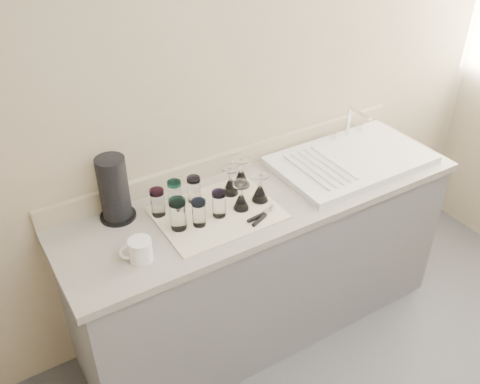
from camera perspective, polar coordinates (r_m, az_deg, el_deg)
counter_unit at (r=2.89m, az=2.40°, el=-7.48°), size 2.06×0.62×0.90m
sink_unit at (r=2.90m, az=11.75°, el=3.44°), size 0.82×0.50×0.22m
dish_towel at (r=2.47m, az=-2.46°, el=-2.22°), size 0.55×0.42×0.01m
tumbler_teal at (r=2.45m, az=-8.78°, el=-1.08°), size 0.07×0.07×0.13m
tumbler_cyan at (r=2.49m, az=-6.97°, el=-0.16°), size 0.07×0.07×0.13m
tumbler_purple at (r=2.51m, az=-4.93°, el=0.29°), size 0.07×0.07×0.13m
tumbler_magenta at (r=2.35m, az=-6.63°, el=-2.35°), size 0.07×0.07×0.15m
tumbler_blue at (r=2.37m, az=-4.40°, el=-2.20°), size 0.06×0.06×0.13m
tumbler_lavender at (r=2.42m, az=-2.26°, el=-1.24°), size 0.06×0.06×0.13m
goblet_back_left at (r=2.57m, az=-1.03°, el=0.80°), size 0.08×0.08×0.14m
goblet_back_right at (r=2.62m, az=0.12°, el=1.66°), size 0.09×0.09×0.16m
goblet_front_left at (r=2.47m, az=0.12°, el=-0.84°), size 0.08×0.08×0.14m
goblet_front_right at (r=2.52m, az=2.14°, el=0.06°), size 0.08×0.08×0.14m
can_opener at (r=2.43m, az=2.38°, el=-2.56°), size 0.15×0.08×0.02m
white_mug at (r=2.23m, az=-10.67°, el=-6.12°), size 0.15×0.12×0.10m
paper_towel_roll at (r=2.43m, az=-13.28°, el=0.26°), size 0.17×0.17×0.31m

